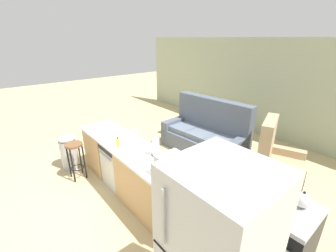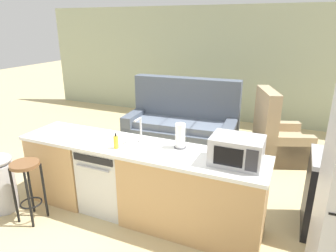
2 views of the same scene
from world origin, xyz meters
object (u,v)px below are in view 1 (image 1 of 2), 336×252
stove_range (273,234)px  paper_towel_roll (156,147)px  soap_bottle (118,142)px  trash_bin (69,151)px  dishwasher (122,163)px  kettle (303,200)px  couch (206,136)px  microwave (177,169)px  armchair (275,163)px  bar_stool (75,153)px

stove_range → paper_towel_roll: bearing=-167.1°
soap_bottle → trash_bin: size_ratio=0.24×
dishwasher → kettle: kettle is taller
dishwasher → couch: bearing=86.9°
microwave → couch: couch is taller
kettle → couch: couch is taller
stove_range → kettle: (0.17, 0.13, 0.53)m
dishwasher → armchair: armchair is taller
paper_towel_roll → soap_bottle: paper_towel_roll is taller
dishwasher → trash_bin: bearing=-153.9°
microwave → soap_bottle: microwave is taller
couch → paper_towel_roll: bearing=-70.0°
dishwasher → microwave: 1.64m
paper_towel_roll → armchair: 2.45m
couch → kettle: bearing=-30.0°
trash_bin → stove_range: bearing=16.6°
stove_range → trash_bin: stove_range is taller
microwave → kettle: bearing=28.6°
soap_bottle → armchair: armchair is taller
stove_range → soap_bottle: 2.53m
trash_bin → soap_bottle: bearing=17.1°
paper_towel_roll → microwave: bearing=-13.2°
kettle → bar_stool: (-3.47, -1.28, -0.45)m
paper_towel_roll → bar_stool: size_ratio=0.38×
couch → armchair: size_ratio=1.71×
stove_range → dishwasher: bearing=-168.1°
paper_towel_roll → kettle: paper_towel_roll is taller
trash_bin → microwave: bearing=12.1°
microwave → paper_towel_roll: 0.67m
dishwasher → microwave: microwave is taller
paper_towel_roll → armchair: size_ratio=0.24×
couch → armchair: couch is taller
dishwasher → armchair: bearing=52.7°
dishwasher → paper_towel_roll: 1.08m
kettle → armchair: armchair is taller
kettle → bar_stool: kettle is taller
stove_range → kettle: kettle is taller
soap_bottle → trash_bin: soap_bottle is taller
armchair → kettle: bearing=-58.6°
stove_range → kettle: 0.58m
paper_towel_roll → bar_stool: paper_towel_roll is taller
armchair → microwave: bearing=-96.0°
stove_range → soap_bottle: bearing=-163.6°
soap_bottle → couch: size_ratio=0.09×
paper_towel_roll → armchair: (0.90, 2.17, -0.69)m
paper_towel_roll → soap_bottle: (-0.64, -0.30, -0.07)m
microwave → trash_bin: size_ratio=0.68×
microwave → kettle: (1.25, 0.68, -0.05)m
microwave → bar_stool: microwave is taller
bar_stool → couch: couch is taller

